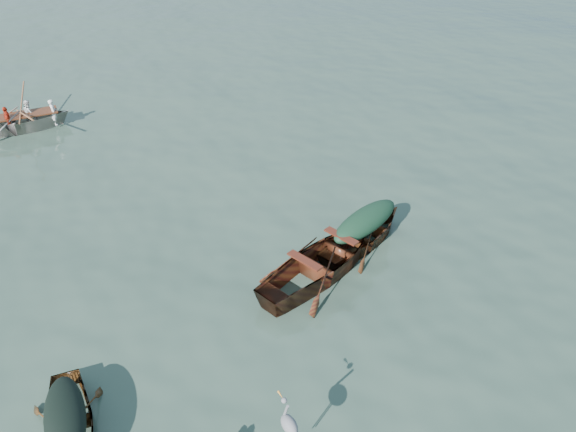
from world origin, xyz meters
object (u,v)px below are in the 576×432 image
(rowed_boat, at_px, (23,131))
(open_wooden_boat, at_px, (322,275))
(green_tarp_boat, at_px, (363,244))
(heron, at_px, (289,430))

(rowed_boat, bearing_deg, open_wooden_boat, -153.48)
(green_tarp_boat, relative_size, rowed_boat, 0.92)
(green_tarp_boat, xyz_separation_m, rowed_boat, (-6.50, 10.96, 0.00))
(open_wooden_boat, bearing_deg, heron, 124.30)
(open_wooden_boat, xyz_separation_m, rowed_boat, (-5.00, 11.50, 0.00))
(heron, bearing_deg, rowed_boat, 69.32)
(green_tarp_boat, height_order, rowed_boat, rowed_boat)
(open_wooden_boat, xyz_separation_m, heron, (-2.88, -3.70, 0.80))
(rowed_boat, xyz_separation_m, heron, (2.13, -15.20, 0.80))
(green_tarp_boat, relative_size, heron, 4.50)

